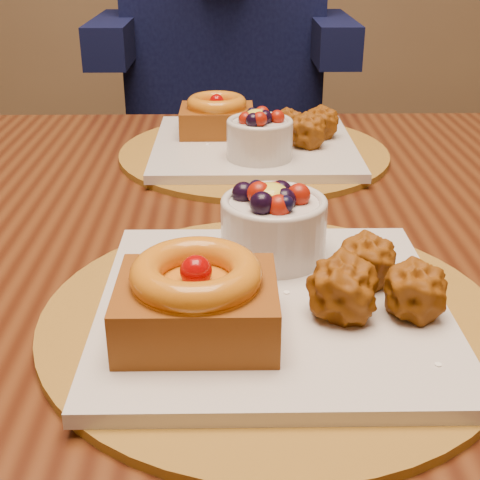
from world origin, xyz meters
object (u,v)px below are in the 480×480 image
dining_table (260,276)px  place_setting_near (268,288)px  place_setting_far (252,140)px  chair_far (253,172)px

dining_table → place_setting_near: 0.24m
dining_table → place_setting_far: bearing=90.7°
dining_table → place_setting_near: place_setting_near is taller
place_setting_far → chair_far: bearing=87.8°
dining_table → chair_far: bearing=88.5°
place_setting_near → chair_far: chair_far is taller
chair_far → place_setting_far: bearing=-116.7°
place_setting_far → place_setting_near: bearing=-90.1°
dining_table → place_setting_near: bearing=-90.9°
place_setting_far → chair_far: 0.76m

